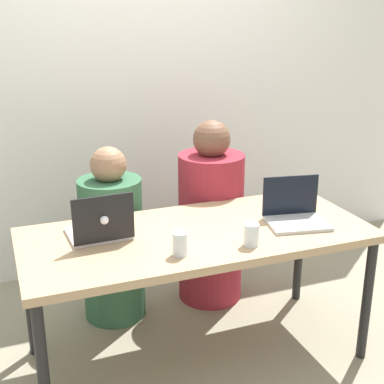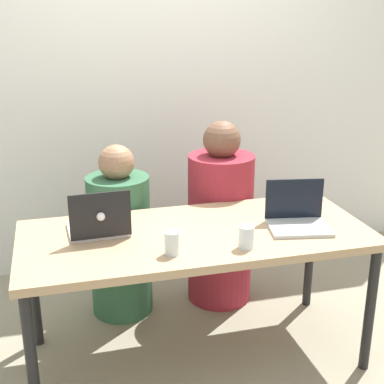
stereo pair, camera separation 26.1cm
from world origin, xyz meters
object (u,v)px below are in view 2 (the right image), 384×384
person_on_left (120,240)px  laptop_back_left (99,225)px  person_on_right (220,223)px  laptop_front_right (297,217)px  water_glass_left (172,245)px  water_glass_right (246,239)px

person_on_left → laptop_back_left: size_ratio=3.49×
person_on_left → person_on_right: (0.61, 0.00, 0.05)m
laptop_front_right → water_glass_left: bearing=-156.8°
laptop_front_right → water_glass_right: (-0.33, -0.17, -0.00)m
person_on_left → water_glass_left: bearing=99.1°
water_glass_left → person_on_left: bearing=100.0°
laptop_back_left → water_glass_right: 0.71m
laptop_front_right → water_glass_right: 0.38m
laptop_back_left → water_glass_left: 0.42m
person_on_left → laptop_back_left: person_on_left is taller
laptop_front_right → water_glass_right: bearing=-142.2°
water_glass_right → water_glass_left: water_glass_left is taller
water_glass_left → person_on_right: bearing=58.4°
laptop_front_right → water_glass_right: size_ratio=3.11×
person_on_right → water_glass_right: person_on_right is taller
laptop_front_right → water_glass_left: size_ratio=3.06×
laptop_back_left → water_glass_right: size_ratio=2.78×
person_on_right → water_glass_left: (-0.48, -0.78, 0.25)m
person_on_right → water_glass_right: bearing=85.0°
laptop_back_left → water_glass_right: (0.63, -0.33, -0.01)m
person_on_right → water_glass_right: 0.85m
person_on_right → water_glass_left: person_on_right is taller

